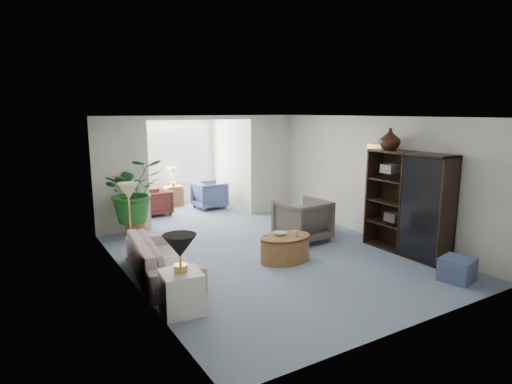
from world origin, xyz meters
TOP-DOWN VIEW (x-y plane):
  - floor at (0.00, 0.00)m, footprint 6.00×6.00m
  - sunroom_floor at (0.00, 4.10)m, footprint 2.60×2.60m
  - back_pier_left at (-1.90, 3.00)m, footprint 1.20×0.12m
  - back_pier_right at (1.90, 3.00)m, footprint 1.20×0.12m
  - back_header at (0.00, 3.00)m, footprint 2.60×0.12m
  - window_pane at (0.00, 5.18)m, footprint 2.20×0.02m
  - window_blinds at (0.00, 5.15)m, footprint 2.20×0.02m
  - framed_picture at (2.46, -0.10)m, footprint 0.04×0.50m
  - sofa at (-2.01, 0.16)m, footprint 1.05×2.19m
  - end_table at (-2.21, -1.19)m, footprint 0.56×0.56m
  - table_lamp at (-2.21, -1.19)m, footprint 0.44×0.44m
  - floor_lamp at (-2.24, 1.14)m, footprint 0.36×0.36m
  - coffee_table at (0.07, -0.27)m, footprint 1.01×1.01m
  - coffee_bowl at (0.02, -0.17)m, footprint 0.23×0.23m
  - coffee_cup at (0.22, -0.37)m, footprint 0.11×0.11m
  - wingback_chair at (1.05, 0.53)m, footprint 0.98×1.01m
  - side_table_dark at (1.75, 0.83)m, footprint 0.55×0.48m
  - entertainment_cabinet at (2.23, -1.07)m, footprint 0.45×1.69m
  - cabinet_urn at (2.23, -0.57)m, footprint 0.39×0.39m
  - ottoman at (1.85, -2.39)m, footprint 0.54×0.54m
  - plant_pot at (-1.78, 2.55)m, footprint 0.40×0.40m
  - house_plant at (-1.78, 2.55)m, footprint 1.20×1.04m
  - sunroom_chair_blue at (0.70, 4.20)m, footprint 0.82×0.80m
  - sunroom_chair_maroon at (-0.80, 4.20)m, footprint 0.72×0.70m
  - sunroom_table at (-0.05, 4.95)m, footprint 0.47×0.37m
  - shelf_clutter at (2.18, -0.97)m, footprint 0.30×0.98m

SIDE VIEW (x-z plane):
  - floor at x=0.00m, z-range 0.00..0.00m
  - sunroom_floor at x=0.00m, z-range 0.00..0.00m
  - plant_pot at x=-1.78m, z-range 0.00..0.32m
  - ottoman at x=1.85m, z-range 0.00..0.36m
  - coffee_table at x=0.07m, z-range 0.00..0.45m
  - side_table_dark at x=1.75m, z-range 0.00..0.56m
  - end_table at x=-2.21m, z-range 0.00..0.56m
  - sunroom_table at x=-0.05m, z-range 0.00..0.56m
  - sofa at x=-2.01m, z-range 0.00..0.62m
  - sunroom_chair_maroon at x=-0.80m, z-range 0.00..0.64m
  - sunroom_chair_blue at x=0.70m, z-range 0.00..0.73m
  - wingback_chair at x=1.05m, z-range 0.00..0.85m
  - coffee_bowl at x=0.02m, z-range 0.45..0.50m
  - coffee_cup at x=0.22m, z-range 0.45..0.55m
  - table_lamp at x=-2.21m, z-range 0.76..1.06m
  - entertainment_cabinet at x=2.23m, z-range 0.00..1.88m
  - house_plant at x=-1.78m, z-range 0.32..1.65m
  - shelf_clutter at x=2.18m, z-range 0.71..1.77m
  - back_pier_left at x=-1.90m, z-range 0.00..2.50m
  - back_pier_right at x=1.90m, z-range 0.00..2.50m
  - floor_lamp at x=-2.24m, z-range 1.11..1.39m
  - window_pane at x=0.00m, z-range 0.65..2.15m
  - window_blinds at x=0.00m, z-range 0.65..2.15m
  - framed_picture at x=2.46m, z-range 1.50..1.90m
  - cabinet_urn at x=2.23m, z-range 1.88..2.29m
  - back_header at x=0.00m, z-range 2.40..2.50m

